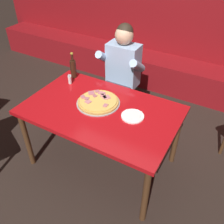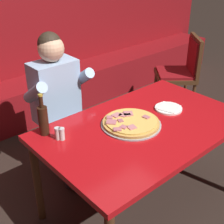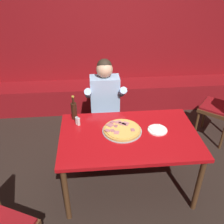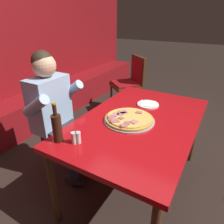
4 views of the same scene
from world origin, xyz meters
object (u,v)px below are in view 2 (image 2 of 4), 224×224
main_dining_table (144,134)px  shaker_parmesan (58,134)px  plate_white_paper (168,108)px  beer_bottle (43,119)px  diner_seated_blue_shirt (61,102)px  dining_chair_near_right (182,70)px  shaker_black_pepper (62,134)px  pizza (131,123)px

main_dining_table → shaker_parmesan: size_ratio=17.00×
plate_white_paper → shaker_parmesan: shaker_parmesan is taller
beer_bottle → diner_seated_blue_shirt: (0.38, 0.39, -0.15)m
shaker_parmesan → dining_chair_near_right: bearing=14.3°
main_dining_table → plate_white_paper: size_ratio=6.96×
beer_bottle → shaker_black_pepper: 0.16m
beer_bottle → dining_chair_near_right: beer_bottle is taller
main_dining_table → beer_bottle: beer_bottle is taller
beer_bottle → shaker_black_pepper: beer_bottle is taller
shaker_parmesan → dining_chair_near_right: (2.00, 0.51, -0.20)m
main_dining_table → shaker_black_pepper: bearing=157.1°
main_dining_table → dining_chair_near_right: size_ratio=1.52×
beer_bottle → shaker_parmesan: 0.14m
plate_white_paper → diner_seated_blue_shirt: size_ratio=0.16×
main_dining_table → shaker_parmesan: bearing=155.8°
shaker_black_pepper → diner_seated_blue_shirt: size_ratio=0.07×
pizza → shaker_parmesan: (-0.48, 0.18, 0.02)m
shaker_black_pepper → dining_chair_near_right: size_ratio=0.09×
shaker_black_pepper → diner_seated_blue_shirt: 0.63m
plate_white_paper → shaker_black_pepper: (-0.85, 0.18, 0.03)m
main_dining_table → diner_seated_blue_shirt: size_ratio=1.15×
main_dining_table → plate_white_paper: bearing=7.5°
pizza → shaker_parmesan: bearing=159.1°
pizza → diner_seated_blue_shirt: diner_seated_blue_shirt is taller
pizza → beer_bottle: (-0.51, 0.30, 0.09)m
shaker_parmesan → dining_chair_near_right: dining_chair_near_right is taller
shaker_black_pepper → plate_white_paper: bearing=-12.3°
main_dining_table → shaker_parmesan: shaker_parmesan is taller
plate_white_paper → beer_bottle: beer_bottle is taller
shaker_parmesan → diner_seated_blue_shirt: 0.62m
main_dining_table → beer_bottle: bearing=148.1°
dining_chair_near_right → shaker_black_pepper: bearing=-164.9°
shaker_parmesan → shaker_black_pepper: bearing=-52.1°
main_dining_table → dining_chair_near_right: dining_chair_near_right is taller
shaker_parmesan → shaker_black_pepper: (0.02, -0.02, 0.00)m
beer_bottle → diner_seated_blue_shirt: bearing=45.7°
plate_white_paper → diner_seated_blue_shirt: diner_seated_blue_shirt is taller
main_dining_table → pizza: 0.13m
plate_white_paper → diner_seated_blue_shirt: bearing=125.9°
main_dining_table → pizza: size_ratio=3.44×
plate_white_paper → main_dining_table: bearing=-172.5°
plate_white_paper → dining_chair_near_right: size_ratio=0.22×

